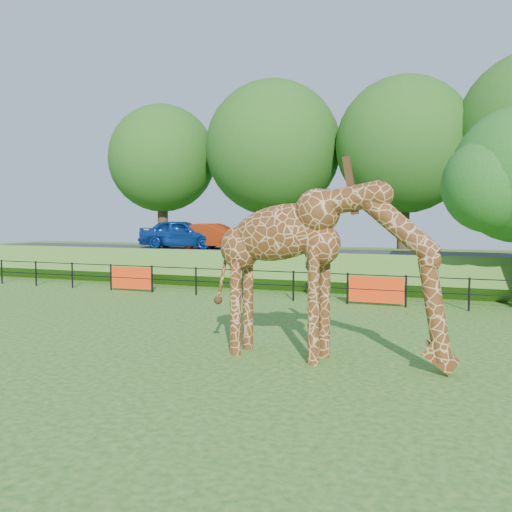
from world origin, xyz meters
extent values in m
plane|color=#1E5314|center=(0.00, 0.00, 0.00)|extent=(90.00, 90.00, 0.00)
cube|color=#1E5314|center=(0.00, 15.50, 0.65)|extent=(40.00, 9.00, 1.30)
cube|color=#2E2E31|center=(0.00, 14.00, 1.36)|extent=(40.00, 5.00, 0.12)
imported|color=#1340A0|center=(-8.20, 14.37, 2.17)|extent=(4.62, 2.49, 1.49)
imported|color=#B22F0C|center=(-6.38, 14.47, 2.06)|extent=(4.04, 1.81, 1.29)
imported|color=black|center=(0.02, 10.01, 0.73)|extent=(0.63, 0.54, 1.46)
sphere|color=#185217|center=(6.58, 8.91, 4.12)|extent=(3.22, 3.22, 3.22)
cylinder|color=#372419|center=(-14.00, 22.00, 2.50)|extent=(0.70, 0.70, 5.00)
sphere|color=#1B4712|center=(-14.00, 22.00, 6.98)|extent=(7.20, 7.20, 7.20)
cylinder|color=#372419|center=(-6.00, 22.00, 2.50)|extent=(0.70, 0.70, 5.00)
sphere|color=#1B4712|center=(-6.00, 22.00, 7.31)|extent=(8.40, 8.40, 8.40)
cylinder|color=#372419|center=(2.00, 22.00, 2.50)|extent=(0.70, 0.70, 5.00)
sphere|color=#1B4712|center=(2.00, 22.00, 7.14)|extent=(7.80, 7.80, 7.80)
camera|label=1|loc=(6.48, -11.60, 3.08)|focal=40.00mm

